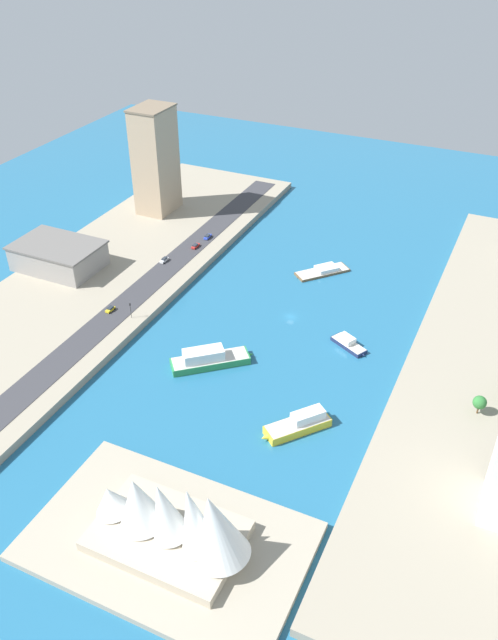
# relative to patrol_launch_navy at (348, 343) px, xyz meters

# --- Properties ---
(ground_plane) EXTENTS (440.00, 440.00, 0.00)m
(ground_plane) POSITION_rel_patrol_launch_navy_xyz_m (26.17, -9.11, -1.41)
(ground_plane) COLOR #23668E
(quay_east) EXTENTS (70.00, 240.00, 3.00)m
(quay_east) POSITION_rel_patrol_launch_navy_xyz_m (109.10, -9.11, 0.09)
(quay_east) COLOR #9E937F
(quay_east) RESTS_ON ground_plane
(peninsula_point) EXTENTS (70.86, 44.12, 2.00)m
(peninsula_point) POSITION_rel_patrol_launch_navy_xyz_m (15.68, 101.31, -0.41)
(peninsula_point) COLOR #A89E89
(peninsula_point) RESTS_ON ground_plane
(road_strip) EXTENTS (11.72, 228.00, 0.15)m
(road_strip) POSITION_rel_patrol_launch_navy_xyz_m (87.09, -9.11, 1.67)
(road_strip) COLOR #38383D
(road_strip) RESTS_ON quay_east
(patrol_launch_navy) EXTENTS (15.04, 10.95, 3.74)m
(patrol_launch_navy) POSITION_rel_patrol_launch_navy_xyz_m (0.00, 0.00, 0.00)
(patrol_launch_navy) COLOR #1E284C
(patrol_launch_navy) RESTS_ON ground_plane
(barge_flat_brown) EXTENTS (21.33, 22.75, 2.78)m
(barge_flat_brown) POSITION_rel_patrol_launch_navy_xyz_m (26.13, -47.20, -0.40)
(barge_flat_brown) COLOR brown
(barge_flat_brown) RESTS_ON ground_plane
(ferry_green_doubledeck) EXTENTS (26.07, 23.86, 6.67)m
(ferry_green_doubledeck) POSITION_rel_patrol_launch_navy_xyz_m (41.14, 31.09, 1.15)
(ferry_green_doubledeck) COLOR #2D8C4C
(ferry_green_doubledeck) RESTS_ON ground_plane
(ferry_yellow_fast) EXTENTS (18.47, 20.59, 5.94)m
(ferry_yellow_fast) POSITION_rel_patrol_launch_navy_xyz_m (0.52, 47.87, 0.79)
(ferry_yellow_fast) COLOR yellow
(ferry_yellow_fast) RESTS_ON ground_plane
(carpark_squat_concrete) EXTENTS (36.49, 24.85, 11.05)m
(carpark_squat_concrete) POSITION_rel_patrol_launch_navy_xyz_m (129.45, 1.00, 7.15)
(carpark_squat_concrete) COLOR gray
(carpark_squat_concrete) RESTS_ON quay_east
(apartment_midrise_tan) EXTENTS (16.03, 21.16, 51.56)m
(apartment_midrise_tan) POSITION_rel_patrol_launch_navy_xyz_m (121.70, -67.83, 27.41)
(apartment_midrise_tan) COLOR tan
(apartment_midrise_tan) RESTS_ON quay_east
(van_white) EXTENTS (1.81, 5.01, 1.72)m
(van_white) POSITION_rel_patrol_launch_navy_xyz_m (91.05, -21.81, 2.58)
(van_white) COLOR black
(van_white) RESTS_ON road_strip
(taxi_yellow_cab) EXTENTS (1.95, 4.38, 1.65)m
(taxi_yellow_cab) POSITION_rel_patrol_launch_navy_xyz_m (89.53, 20.85, 2.54)
(taxi_yellow_cab) COLOR black
(taxi_yellow_cab) RESTS_ON road_strip
(hatchback_blue) EXTENTS (2.13, 5.09, 1.70)m
(hatchback_blue) POSITION_rel_patrol_launch_navy_xyz_m (84.39, -49.68, 2.57)
(hatchback_blue) COLOR black
(hatchback_blue) RESTS_ON road_strip
(pickup_red) EXTENTS (2.01, 4.98, 1.58)m
(pickup_red) POSITION_rel_patrol_launch_navy_xyz_m (85.02, -39.17, 2.52)
(pickup_red) COLOR black
(pickup_red) RESTS_ON road_strip
(traffic_light_waterfront) EXTENTS (0.36, 0.36, 6.50)m
(traffic_light_waterfront) POSITION_rel_patrol_launch_navy_xyz_m (79.68, 21.17, 5.94)
(traffic_light_waterfront) COLOR black
(traffic_light_waterfront) RESTS_ON quay_east
(opera_landmark) EXTENTS (44.67, 24.99, 23.12)m
(opera_landmark) POSITION_rel_patrol_launch_navy_xyz_m (12.69, 101.31, 9.70)
(opera_landmark) COLOR #BCAD93
(opera_landmark) RESTS_ON peninsula_point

